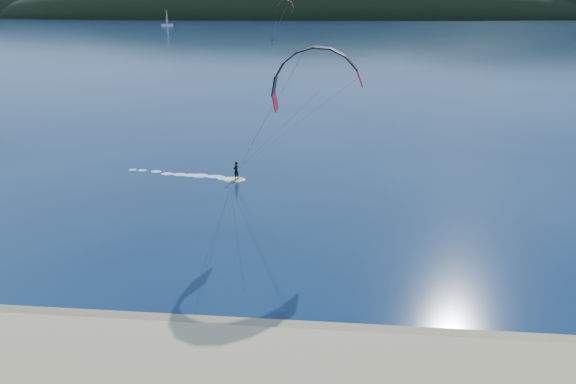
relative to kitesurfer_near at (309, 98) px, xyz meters
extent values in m
cube|color=olive|center=(-5.37, -16.01, -8.09)|extent=(220.00, 2.50, 0.10)
ellipsoid|color=black|center=(-55.37, 699.49, -8.14)|extent=(840.00, 280.00, 110.00)
ellipsoid|color=black|center=(254.63, 739.49, -8.14)|extent=(600.00, 240.00, 140.00)
ellipsoid|color=black|center=(-385.37, 759.49, -8.14)|extent=(520.00, 220.00, 90.00)
cube|color=gold|center=(-6.51, 6.22, -8.09)|extent=(0.92, 1.33, 0.07)
imported|color=black|center=(-6.51, 6.22, -7.28)|extent=(0.59, 0.68, 1.57)
cylinder|color=gray|center=(-2.82, 2.78, -3.28)|extent=(0.02, 0.02, 11.92)
cube|color=gold|center=(-25.82, 188.80, -8.10)|extent=(0.86, 1.28, 0.07)
imported|color=black|center=(-25.82, 188.80, -7.31)|extent=(0.82, 0.91, 1.52)
cylinder|color=gray|center=(-22.66, 186.18, -0.75)|extent=(0.02, 0.02, 14.64)
cube|color=white|center=(-133.82, 386.48, -7.60)|extent=(9.10, 5.99, 1.52)
cylinder|color=white|center=(-133.82, 386.48, -1.63)|extent=(0.22, 0.22, 11.94)
cube|color=white|center=(-133.77, 388.00, -1.63)|extent=(1.16, 2.62, 8.68)
cube|color=white|center=(-133.77, 384.74, -3.80)|extent=(0.91, 2.02, 5.43)
camera|label=1|loc=(1.93, -35.92, 5.91)|focal=32.63mm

